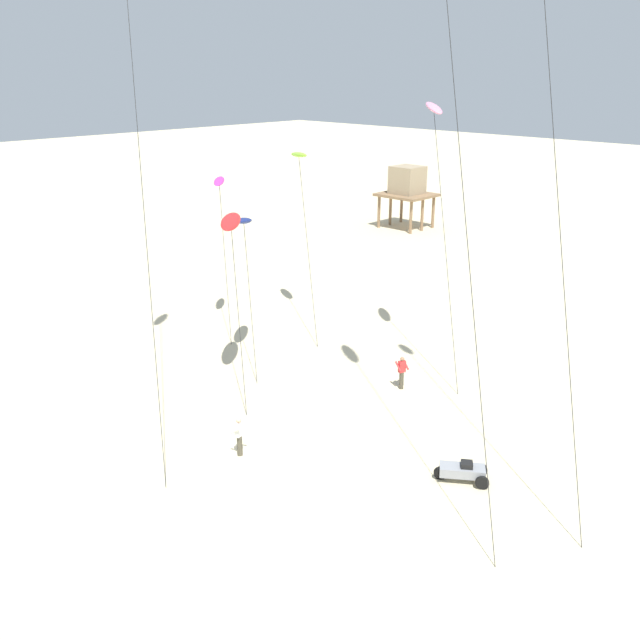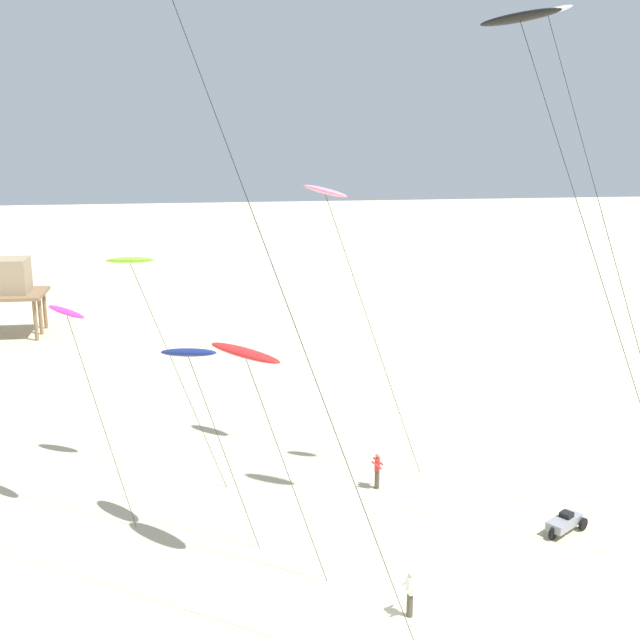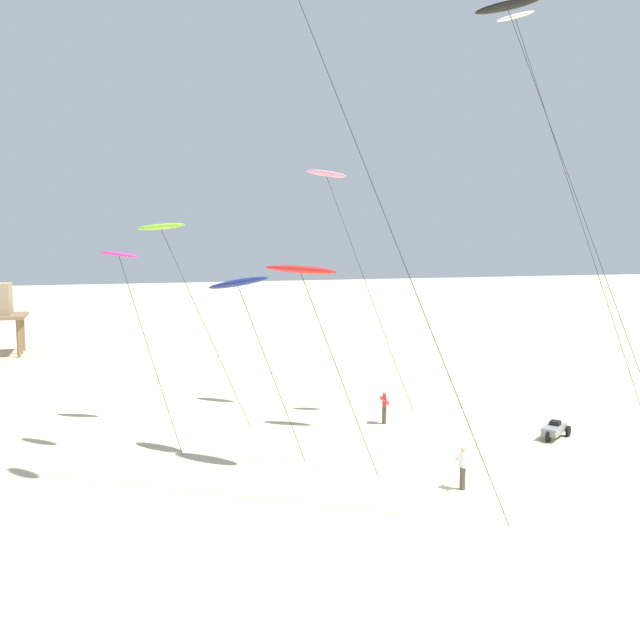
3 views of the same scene
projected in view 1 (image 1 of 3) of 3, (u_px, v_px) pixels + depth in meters
The scene contains 10 objects.
ground_plane at pixel (239, 453), 28.74m from camera, with size 260.00×260.00×0.00m, color beige.
kite_lime at pixel (299, 156), 40.45m from camera, with size 5.24×3.44×10.31m.
kite_pink at pixel (434, 110), 34.02m from camera, with size 5.30×3.72×13.33m.
kite_magenta at pixel (219, 183), 39.50m from camera, with size 3.36×2.49×8.97m.
kite_red at pixel (231, 222), 31.99m from camera, with size 4.16×3.20×8.48m.
kite_navy at pixel (244, 221), 35.24m from camera, with size 3.85×3.01×8.00m.
kite_flyer_nearest at pixel (402, 372), 34.19m from camera, with size 0.66×0.67×1.67m.
kite_flyer_middle at pixel (239, 436), 28.31m from camera, with size 0.59×0.61×1.67m.
stilt_house at pixel (407, 185), 67.11m from camera, with size 4.82×4.40×5.89m.
beach_buggy at pixel (463, 471), 26.70m from camera, with size 2.00×1.77×0.82m.
Camera 1 is at (19.91, -15.74, 14.91)m, focal length 39.63 mm.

